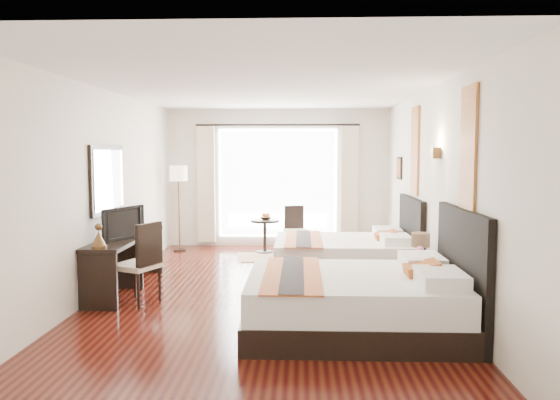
{
  "coord_description": "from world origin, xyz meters",
  "views": [
    {
      "loc": [
        0.48,
        -7.39,
        1.93
      ],
      "look_at": [
        0.18,
        0.38,
        1.25
      ],
      "focal_mm": 35.0,
      "sensor_mm": 36.0,
      "label": 1
    }
  ],
  "objects_px": {
    "bed_near": "(361,299)",
    "window_chair": "(296,238)",
    "desk_chair": "(138,279)",
    "console_desk": "(126,262)",
    "bed_far": "(348,255)",
    "vase": "(420,260)",
    "table_lamp": "(421,242)",
    "television": "(119,223)",
    "floor_lamp": "(179,179)",
    "nightstand": "(420,282)",
    "side_table": "(265,236)",
    "fruit_bowl": "(266,218)"
  },
  "relations": [
    {
      "from": "bed_near",
      "to": "window_chair",
      "type": "height_order",
      "value": "bed_near"
    },
    {
      "from": "desk_chair",
      "to": "window_chair",
      "type": "xyz_separation_m",
      "value": [
        1.98,
        3.73,
        -0.05
      ]
    },
    {
      "from": "console_desk",
      "to": "window_chair",
      "type": "xyz_separation_m",
      "value": [
        2.37,
        3.0,
        -0.11
      ]
    },
    {
      "from": "bed_far",
      "to": "window_chair",
      "type": "relative_size",
      "value": 2.47
    },
    {
      "from": "bed_far",
      "to": "vase",
      "type": "xyz_separation_m",
      "value": [
        0.78,
        -1.58,
        0.24
      ]
    },
    {
      "from": "table_lamp",
      "to": "vase",
      "type": "xyz_separation_m",
      "value": [
        -0.05,
        -0.2,
        -0.2
      ]
    },
    {
      "from": "bed_near",
      "to": "television",
      "type": "relative_size",
      "value": 3.04
    },
    {
      "from": "floor_lamp",
      "to": "window_chair",
      "type": "height_order",
      "value": "floor_lamp"
    },
    {
      "from": "bed_far",
      "to": "table_lamp",
      "type": "relative_size",
      "value": 5.76
    },
    {
      "from": "vase",
      "to": "television",
      "type": "distance_m",
      "value": 3.99
    },
    {
      "from": "floor_lamp",
      "to": "nightstand",
      "type": "bearing_deg",
      "value": -41.42
    },
    {
      "from": "nightstand",
      "to": "window_chair",
      "type": "relative_size",
      "value": 0.58
    },
    {
      "from": "side_table",
      "to": "window_chair",
      "type": "relative_size",
      "value": 0.72
    },
    {
      "from": "bed_near",
      "to": "desk_chair",
      "type": "bearing_deg",
      "value": 160.73
    },
    {
      "from": "television",
      "to": "fruit_bowl",
      "type": "height_order",
      "value": "television"
    },
    {
      "from": "console_desk",
      "to": "desk_chair",
      "type": "xyz_separation_m",
      "value": [
        0.39,
        -0.74,
        -0.06
      ]
    },
    {
      "from": "bed_far",
      "to": "fruit_bowl",
      "type": "height_order",
      "value": "bed_far"
    },
    {
      "from": "vase",
      "to": "side_table",
      "type": "distance_m",
      "value": 4.09
    },
    {
      "from": "window_chair",
      "to": "side_table",
      "type": "bearing_deg",
      "value": -89.97
    },
    {
      "from": "bed_near",
      "to": "console_desk",
      "type": "bearing_deg",
      "value": 151.53
    },
    {
      "from": "bed_far",
      "to": "side_table",
      "type": "bearing_deg",
      "value": 127.52
    },
    {
      "from": "nightstand",
      "to": "vase",
      "type": "relative_size",
      "value": 4.11
    },
    {
      "from": "bed_far",
      "to": "fruit_bowl",
      "type": "relative_size",
      "value": 10.11
    },
    {
      "from": "bed_far",
      "to": "fruit_bowl",
      "type": "distance_m",
      "value": 2.39
    },
    {
      "from": "desk_chair",
      "to": "table_lamp",
      "type": "bearing_deg",
      "value": -150.36
    },
    {
      "from": "bed_near",
      "to": "side_table",
      "type": "relative_size",
      "value": 3.67
    },
    {
      "from": "bed_near",
      "to": "vase",
      "type": "height_order",
      "value": "bed_near"
    },
    {
      "from": "vase",
      "to": "bed_far",
      "type": "bearing_deg",
      "value": 116.2
    },
    {
      "from": "side_table",
      "to": "window_chair",
      "type": "height_order",
      "value": "window_chair"
    },
    {
      "from": "television",
      "to": "floor_lamp",
      "type": "relative_size",
      "value": 0.46
    },
    {
      "from": "nightstand",
      "to": "side_table",
      "type": "distance_m",
      "value": 4.01
    },
    {
      "from": "bed_near",
      "to": "nightstand",
      "type": "xyz_separation_m",
      "value": [
        0.9,
        1.23,
        -0.09
      ]
    },
    {
      "from": "fruit_bowl",
      "to": "window_chair",
      "type": "relative_size",
      "value": 0.24
    },
    {
      "from": "nightstand",
      "to": "fruit_bowl",
      "type": "height_order",
      "value": "fruit_bowl"
    },
    {
      "from": "table_lamp",
      "to": "fruit_bowl",
      "type": "relative_size",
      "value": 1.75
    },
    {
      "from": "bed_far",
      "to": "floor_lamp",
      "type": "height_order",
      "value": "floor_lamp"
    },
    {
      "from": "bed_far",
      "to": "side_table",
      "type": "distance_m",
      "value": 2.34
    },
    {
      "from": "nightstand",
      "to": "side_table",
      "type": "height_order",
      "value": "side_table"
    },
    {
      "from": "television",
      "to": "desk_chair",
      "type": "distance_m",
      "value": 0.87
    },
    {
      "from": "nightstand",
      "to": "television",
      "type": "xyz_separation_m",
      "value": [
        -4.0,
        0.16,
        0.73
      ]
    },
    {
      "from": "desk_chair",
      "to": "side_table",
      "type": "relative_size",
      "value": 1.64
    },
    {
      "from": "nightstand",
      "to": "window_chair",
      "type": "height_order",
      "value": "window_chair"
    },
    {
      "from": "console_desk",
      "to": "bed_far",
      "type": "bearing_deg",
      "value": 17.33
    },
    {
      "from": "television",
      "to": "side_table",
      "type": "height_order",
      "value": "television"
    },
    {
      "from": "television",
      "to": "side_table",
      "type": "distance_m",
      "value": 3.67
    },
    {
      "from": "bed_far",
      "to": "television",
      "type": "distance_m",
      "value": 3.5
    },
    {
      "from": "television",
      "to": "window_chair",
      "type": "relative_size",
      "value": 0.87
    },
    {
      "from": "floor_lamp",
      "to": "window_chair",
      "type": "bearing_deg",
      "value": -0.13
    },
    {
      "from": "vase",
      "to": "side_table",
      "type": "xyz_separation_m",
      "value": [
        -2.21,
        3.44,
        -0.24
      ]
    },
    {
      "from": "console_desk",
      "to": "floor_lamp",
      "type": "relative_size",
      "value": 1.32
    }
  ]
}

